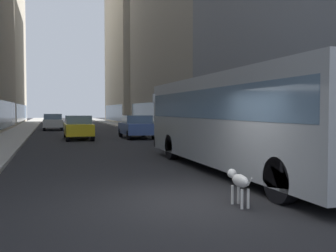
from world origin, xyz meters
The scene contains 9 objects.
ground_plane centered at (0.00, 35.00, 0.00)m, with size 120.00×120.00×0.00m, color #232326.
sidewalk_left centered at (-5.70, 35.00, 0.07)m, with size 2.40×110.00×0.15m, color #ADA89E.
sidewalk_right centered at (5.70, 35.00, 0.07)m, with size 2.40×110.00×0.15m, color gray.
building_right_far centered at (11.90, 51.98, 14.09)m, with size 11.25×18.20×28.19m.
transit_bus centered at (2.80, 3.34, 1.78)m, with size 2.78×11.53×3.05m.
car_yellow_taxi centered at (-1.20, 19.03, 0.82)m, with size 1.77×4.74×1.62m.
car_white_van centered at (-2.80, 32.40, 0.82)m, with size 1.84×4.09×1.62m.
car_blue_hatchback centered at (2.80, 18.67, 0.82)m, with size 1.95×3.94×1.62m.
dalmatian_dog centered at (0.73, -0.71, 0.51)m, with size 0.22×0.96×0.72m.
Camera 1 is at (-2.97, -7.84, 1.98)m, focal length 41.16 mm.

